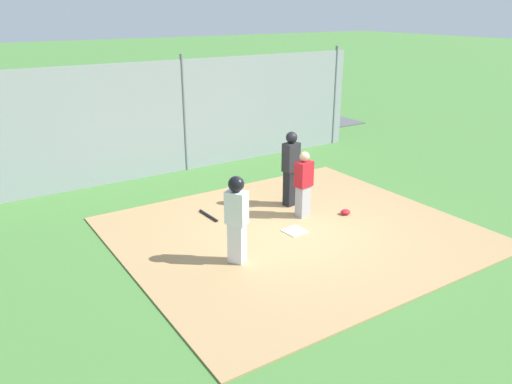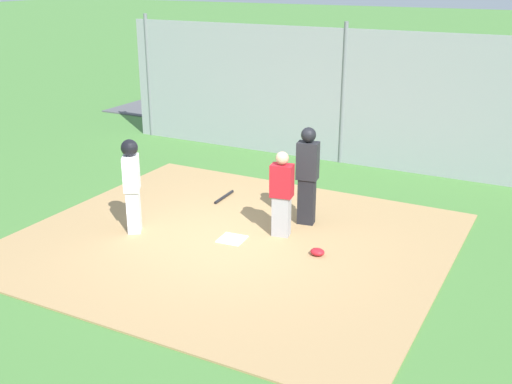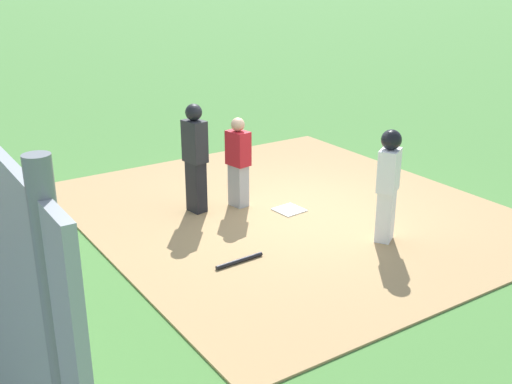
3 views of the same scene
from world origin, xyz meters
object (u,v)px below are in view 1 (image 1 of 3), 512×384
object	(u,v)px
catcher_mask	(345,212)
parked_car_red	(205,118)
catcher	(304,184)
umpire	(291,167)
parked_car_blue	(60,133)
home_plate	(295,231)
baseball_bat	(208,215)
runner	(237,214)

from	to	relation	value
catcher_mask	parked_car_red	bearing A→B (deg)	-96.34
catcher	umpire	distance (m)	0.76
catcher	parked_car_blue	world-z (taller)	catcher
home_plate	parked_car_blue	world-z (taller)	parked_car_blue
catcher	catcher_mask	xyz separation A→B (m)	(-0.89, 0.47, -0.73)
catcher	catcher_mask	world-z (taller)	catcher
umpire	parked_car_red	size ratio (longest dim) A/B	0.42
baseball_bat	parked_car_red	distance (m)	8.23
home_plate	catcher	bearing A→B (deg)	-138.95
home_plate	umpire	distance (m)	1.82
catcher_mask	home_plate	bearing A→B (deg)	4.09
parked_car_red	parked_car_blue	size ratio (longest dim) A/B	1.01
baseball_bat	parked_car_red	size ratio (longest dim) A/B	0.17
catcher_mask	parked_car_red	distance (m)	9.00
baseball_bat	parked_car_blue	bearing A→B (deg)	7.76
catcher	runner	world-z (taller)	runner
parked_car_red	baseball_bat	bearing A→B (deg)	-124.23
home_plate	parked_car_red	xyz separation A→B (m)	(-2.55, -9.04, 0.57)
catcher	catcher_mask	bearing A→B (deg)	52.29
parked_car_red	parked_car_blue	bearing A→B (deg)	166.84
baseball_bat	parked_car_blue	distance (m)	8.01
runner	parked_car_blue	distance (m)	10.12
catcher	umpire	world-z (taller)	umpire
home_plate	runner	xyz separation A→B (m)	(1.73, 0.49, 0.97)
home_plate	parked_car_red	distance (m)	9.41
parked_car_red	parked_car_blue	distance (m)	5.20
baseball_bat	catcher	bearing A→B (deg)	-124.36
umpire	catcher_mask	bearing A→B (deg)	21.60
catcher	home_plate	bearing A→B (deg)	-58.71
catcher	runner	bearing A→B (deg)	-75.74
umpire	baseball_bat	world-z (taller)	umpire
runner	catcher_mask	size ratio (longest dim) A/B	7.10
home_plate	catcher_mask	xyz separation A→B (m)	(-1.56, -0.11, 0.05)
umpire	parked_car_blue	world-z (taller)	umpire
home_plate	umpire	world-z (taller)	umpire
umpire	parked_car_blue	size ratio (longest dim) A/B	0.42
catcher_mask	parked_car_blue	xyz separation A→B (m)	(4.18, -9.47, 0.52)
home_plate	parked_car_blue	size ratio (longest dim) A/B	0.10
baseball_bat	home_plate	bearing A→B (deg)	-148.32
catcher	parked_car_red	bearing A→B (deg)	157.70
home_plate	catcher_mask	bearing A→B (deg)	-175.91
catcher_mask	parked_car_red	world-z (taller)	parked_car_red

